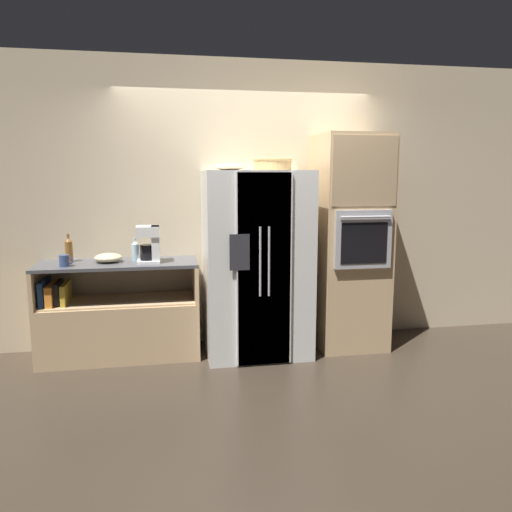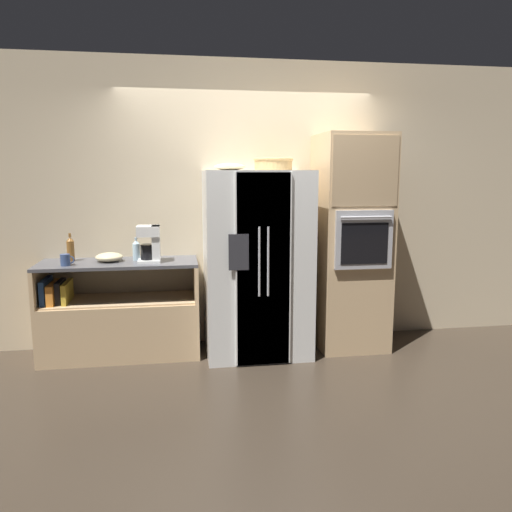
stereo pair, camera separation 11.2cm
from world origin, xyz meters
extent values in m
plane|color=#382D23|center=(0.00, 0.00, 0.00)|extent=(20.00, 20.00, 0.00)
cube|color=beige|center=(0.00, 0.50, 1.40)|extent=(12.00, 0.06, 2.80)
cube|color=tan|center=(-1.24, 0.19, 0.27)|extent=(1.44, 0.56, 0.53)
cube|color=tan|center=(-1.24, 0.19, 0.54)|extent=(1.39, 0.52, 0.02)
cube|color=tan|center=(-1.94, 0.19, 0.70)|extent=(0.04, 0.56, 0.34)
cube|color=tan|center=(-0.53, 0.19, 0.70)|extent=(0.04, 0.56, 0.34)
cube|color=#4C4C51|center=(-1.24, 0.19, 0.89)|extent=(1.44, 0.56, 0.03)
cube|color=#284C8E|center=(-1.88, 0.16, 0.66)|extent=(0.05, 0.36, 0.22)
cube|color=orange|center=(-1.81, 0.16, 0.64)|extent=(0.06, 0.38, 0.18)
cube|color=black|center=(-1.76, 0.16, 0.65)|extent=(0.05, 0.29, 0.20)
cube|color=gold|center=(-1.70, 0.16, 0.64)|extent=(0.04, 0.36, 0.19)
cube|color=silver|center=(0.04, 0.10, 0.87)|extent=(0.97, 0.75, 1.73)
cube|color=silver|center=(0.03, -0.29, 0.87)|extent=(0.48, 0.02, 1.70)
cube|color=silver|center=(0.05, -0.29, 0.87)|extent=(0.48, 0.02, 1.70)
cylinder|color=#B2B2B7|center=(0.00, -0.31, 0.95)|extent=(0.02, 0.02, 0.61)
cylinder|color=#B2B2B7|center=(0.08, -0.31, 0.95)|extent=(0.02, 0.02, 0.61)
cube|color=#2D2D33|center=(-0.18, -0.30, 1.04)|extent=(0.17, 0.01, 0.31)
cube|color=tan|center=(0.98, 0.14, 1.04)|extent=(0.66, 0.66, 2.08)
cube|color=#ADADB2|center=(0.98, -0.21, 1.11)|extent=(0.54, 0.04, 0.54)
cube|color=black|center=(0.98, -0.23, 1.08)|extent=(0.44, 0.01, 0.38)
cylinder|color=#B2B2B7|center=(0.98, -0.24, 1.32)|extent=(0.47, 0.02, 0.02)
cube|color=tan|center=(0.98, -0.19, 1.73)|extent=(0.62, 0.01, 0.63)
cylinder|color=tan|center=(0.21, 0.18, 1.79)|extent=(0.35, 0.35, 0.10)
torus|color=tan|center=(0.21, 0.18, 1.84)|extent=(0.37, 0.37, 0.03)
ellipsoid|color=beige|center=(-0.20, 0.18, 1.77)|extent=(0.29, 0.29, 0.07)
cylinder|color=silver|center=(-1.08, 0.24, 0.98)|extent=(0.07, 0.07, 0.16)
cone|color=silver|center=(-1.08, 0.24, 1.08)|extent=(0.07, 0.07, 0.04)
cylinder|color=silver|center=(-1.08, 0.24, 1.11)|extent=(0.02, 0.02, 0.02)
cylinder|color=brown|center=(-1.68, 0.30, 1.00)|extent=(0.07, 0.07, 0.19)
cone|color=brown|center=(-1.68, 0.30, 1.11)|extent=(0.07, 0.07, 0.04)
cylinder|color=brown|center=(-1.68, 0.30, 1.14)|extent=(0.02, 0.02, 0.04)
cylinder|color=#384C7A|center=(-1.68, 0.06, 0.95)|extent=(0.08, 0.08, 0.10)
torus|color=#384C7A|center=(-1.63, 0.06, 0.95)|extent=(0.07, 0.01, 0.07)
ellipsoid|color=beige|center=(-1.32, 0.22, 0.94)|extent=(0.25, 0.25, 0.08)
cube|color=white|center=(-0.95, 0.13, 0.91)|extent=(0.20, 0.21, 0.02)
cylinder|color=black|center=(-0.97, 0.13, 1.00)|extent=(0.12, 0.12, 0.14)
cube|color=white|center=(-0.89, 0.13, 1.07)|extent=(0.07, 0.18, 0.33)
cube|color=white|center=(-0.95, 0.13, 1.19)|extent=(0.20, 0.21, 0.09)
camera|label=1|loc=(-0.80, -4.47, 1.70)|focal=35.00mm
camera|label=2|loc=(-0.69, -4.48, 1.70)|focal=35.00mm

